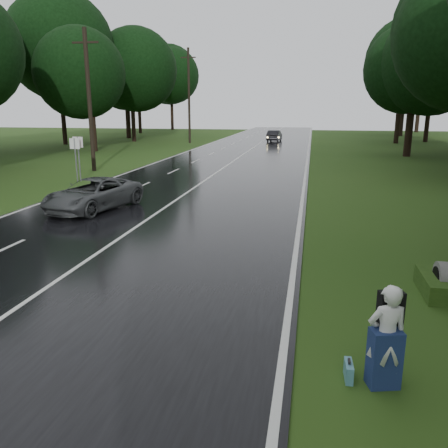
# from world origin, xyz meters

# --- Properties ---
(ground) EXTENTS (160.00, 160.00, 0.00)m
(ground) POSITION_xyz_m (0.00, 0.00, 0.00)
(ground) COLOR #284715
(ground) RESTS_ON ground
(road) EXTENTS (12.00, 140.00, 0.04)m
(road) POSITION_xyz_m (0.00, 20.00, 0.02)
(road) COLOR black
(road) RESTS_ON ground
(lane_center) EXTENTS (0.12, 140.00, 0.01)m
(lane_center) POSITION_xyz_m (0.00, 20.00, 0.04)
(lane_center) COLOR silver
(lane_center) RESTS_ON road
(grey_car) EXTENTS (3.26, 5.11, 1.31)m
(grey_car) POSITION_xyz_m (-2.85, 7.98, 0.70)
(grey_car) COLOR #434647
(grey_car) RESTS_ON road
(far_car) EXTENTS (1.70, 4.21, 1.36)m
(far_car) POSITION_xyz_m (1.41, 49.12, 0.72)
(far_car) COLOR black
(far_car) RESTS_ON road
(hitchhiker) EXTENTS (0.70, 0.66, 1.70)m
(hitchhiker) POSITION_xyz_m (7.40, -2.89, 0.79)
(hitchhiker) COLOR silver
(hitchhiker) RESTS_ON ground
(suitcase) EXTENTS (0.13, 0.41, 0.29)m
(suitcase) POSITION_xyz_m (6.88, -2.83, 0.15)
(suitcase) COLOR teal
(suitcase) RESTS_ON ground
(utility_pole_mid) EXTENTS (1.80, 0.28, 9.20)m
(utility_pole_mid) POSITION_xyz_m (-8.50, 19.46, 0.00)
(utility_pole_mid) COLOR black
(utility_pole_mid) RESTS_ON ground
(utility_pole_far) EXTENTS (1.80, 0.28, 10.93)m
(utility_pole_far) POSITION_xyz_m (-8.50, 44.87, 0.00)
(utility_pole_far) COLOR black
(utility_pole_far) RESTS_ON ground
(road_sign_a) EXTENTS (0.61, 0.10, 2.53)m
(road_sign_a) POSITION_xyz_m (-7.20, 14.70, 0.00)
(road_sign_a) COLOR white
(road_sign_a) RESTS_ON ground
(road_sign_b) EXTENTS (0.62, 0.10, 2.59)m
(road_sign_b) POSITION_xyz_m (-7.20, 15.08, 0.00)
(road_sign_b) COLOR white
(road_sign_b) RESTS_ON ground
(tree_left_e) EXTENTS (7.98, 7.98, 12.46)m
(tree_left_e) POSITION_xyz_m (-14.99, 32.76, 0.00)
(tree_left_e) COLOR black
(tree_left_e) RESTS_ON ground
(tree_left_f) EXTENTS (9.40, 9.40, 14.69)m
(tree_left_f) POSITION_xyz_m (-16.05, 45.88, 0.00)
(tree_left_f) COLOR black
(tree_left_f) RESTS_ON ground
(tree_right_e) EXTENTS (8.72, 8.72, 13.62)m
(tree_right_e) POSITION_xyz_m (14.42, 33.46, 0.00)
(tree_right_e) COLOR black
(tree_right_e) RESTS_ON ground
(tree_right_f) EXTENTS (10.44, 10.44, 16.31)m
(tree_right_f) POSITION_xyz_m (16.02, 48.95, 0.00)
(tree_right_f) COLOR black
(tree_right_f) RESTS_ON ground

